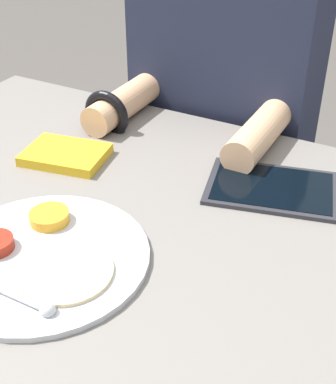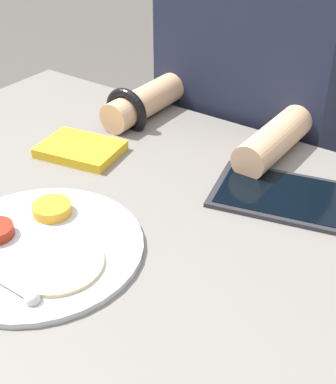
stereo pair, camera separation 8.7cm
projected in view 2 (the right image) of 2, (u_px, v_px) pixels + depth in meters
dining_table at (114, 344)px, 1.15m from camera, size 1.12×0.83×0.74m
thali_tray at (39, 246)px, 0.83m from camera, size 0.33×0.33×0.03m
red_notebook at (81, 150)px, 1.09m from camera, size 0.18×0.14×0.02m
tablet_device at (280, 195)px, 0.96m from camera, size 0.27×0.21×0.01m
person_diner at (243, 159)px, 1.40m from camera, size 0.44×0.44×1.24m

